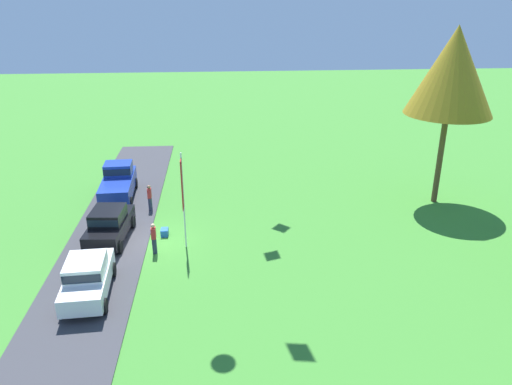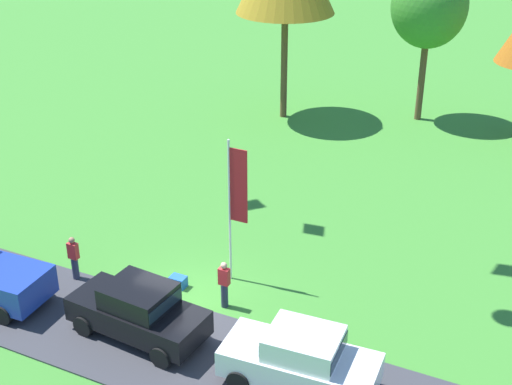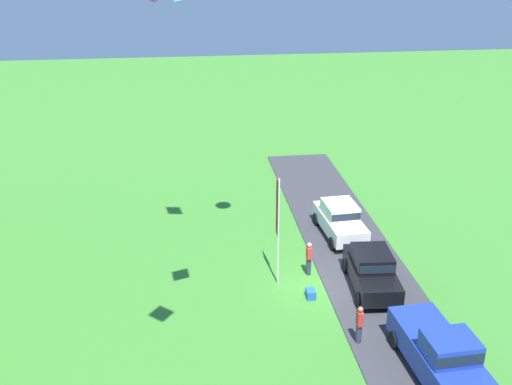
{
  "view_description": "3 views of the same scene",
  "coord_description": "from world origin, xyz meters",
  "px_view_note": "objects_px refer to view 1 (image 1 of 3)",
  "views": [
    {
      "loc": [
        24.53,
        4.02,
        12.92
      ],
      "look_at": [
        0.9,
        5.84,
        3.17
      ],
      "focal_mm": 35.0,
      "sensor_mm": 36.0,
      "label": 1
    },
    {
      "loc": [
        10.66,
        -16.65,
        14.0
      ],
      "look_at": [
        0.4,
        4.48,
        2.29
      ],
      "focal_mm": 50.0,
      "sensor_mm": 36.0,
      "label": 2
    },
    {
      "loc": [
        -23.28,
        6.19,
        14.91
      ],
      "look_at": [
        -0.86,
        3.3,
        5.3
      ],
      "focal_mm": 42.0,
      "sensor_mm": 36.0,
      "label": 3
    }
  ],
  "objects_px": {
    "flag_banner": "(183,190)",
    "cooler_box": "(165,232)",
    "car_sedan_mid_row": "(109,224)",
    "person_beside_suv": "(154,238)",
    "car_pickup_near_entrance": "(118,182)",
    "tree_far_right": "(453,71)",
    "car_sedan_by_flagpole": "(87,276)",
    "person_watching_sky": "(150,198)"
  },
  "relations": [
    {
      "from": "car_pickup_near_entrance",
      "to": "car_sedan_mid_row",
      "type": "distance_m",
      "value": 6.24
    },
    {
      "from": "car_sedan_mid_row",
      "to": "cooler_box",
      "type": "bearing_deg",
      "value": 97.72
    },
    {
      "from": "tree_far_right",
      "to": "flag_banner",
      "type": "xyz_separation_m",
      "value": [
        5.23,
        -15.82,
        -5.0
      ]
    },
    {
      "from": "tree_far_right",
      "to": "car_pickup_near_entrance",
      "type": "bearing_deg",
      "value": -96.15
    },
    {
      "from": "car_sedan_by_flagpole",
      "to": "tree_far_right",
      "type": "height_order",
      "value": "tree_far_right"
    },
    {
      "from": "car_pickup_near_entrance",
      "to": "person_watching_sky",
      "type": "bearing_deg",
      "value": 44.66
    },
    {
      "from": "car_sedan_mid_row",
      "to": "car_pickup_near_entrance",
      "type": "bearing_deg",
      "value": -174.48
    },
    {
      "from": "car_sedan_mid_row",
      "to": "cooler_box",
      "type": "relative_size",
      "value": 8.07
    },
    {
      "from": "car_sedan_mid_row",
      "to": "car_sedan_by_flagpole",
      "type": "xyz_separation_m",
      "value": [
        5.38,
        0.07,
        0.0
      ]
    },
    {
      "from": "car_pickup_near_entrance",
      "to": "person_watching_sky",
      "type": "distance_m",
      "value": 3.29
    },
    {
      "from": "car_sedan_mid_row",
      "to": "car_sedan_by_flagpole",
      "type": "bearing_deg",
      "value": 0.79
    },
    {
      "from": "person_watching_sky",
      "to": "cooler_box",
      "type": "distance_m",
      "value": 3.74
    },
    {
      "from": "car_sedan_by_flagpole",
      "to": "cooler_box",
      "type": "distance_m",
      "value": 6.48
    },
    {
      "from": "car_sedan_by_flagpole",
      "to": "person_watching_sky",
      "type": "height_order",
      "value": "car_sedan_by_flagpole"
    },
    {
      "from": "car_sedan_by_flagpole",
      "to": "person_watching_sky",
      "type": "xyz_separation_m",
      "value": [
        -9.25,
        1.64,
        -0.16
      ]
    },
    {
      "from": "person_beside_suv",
      "to": "tree_far_right",
      "type": "height_order",
      "value": "tree_far_right"
    },
    {
      "from": "person_watching_sky",
      "to": "tree_far_right",
      "type": "bearing_deg",
      "value": 90.37
    },
    {
      "from": "car_sedan_by_flagpole",
      "to": "person_beside_suv",
      "type": "xyz_separation_m",
      "value": [
        -3.77,
        2.5,
        -0.16
      ]
    },
    {
      "from": "flag_banner",
      "to": "cooler_box",
      "type": "distance_m",
      "value": 3.78
    },
    {
      "from": "flag_banner",
      "to": "cooler_box",
      "type": "relative_size",
      "value": 9.46
    },
    {
      "from": "car_sedan_by_flagpole",
      "to": "person_beside_suv",
      "type": "distance_m",
      "value": 4.53
    },
    {
      "from": "car_pickup_near_entrance",
      "to": "person_beside_suv",
      "type": "distance_m",
      "value": 8.44
    },
    {
      "from": "car_sedan_mid_row",
      "to": "flag_banner",
      "type": "height_order",
      "value": "flag_banner"
    },
    {
      "from": "person_beside_suv",
      "to": "flag_banner",
      "type": "height_order",
      "value": "flag_banner"
    },
    {
      "from": "person_beside_suv",
      "to": "car_sedan_by_flagpole",
      "type": "bearing_deg",
      "value": -33.56
    },
    {
      "from": "cooler_box",
      "to": "car_sedan_mid_row",
      "type": "bearing_deg",
      "value": -82.28
    },
    {
      "from": "car_sedan_mid_row",
      "to": "tree_far_right",
      "type": "relative_size",
      "value": 0.41
    },
    {
      "from": "flag_banner",
      "to": "car_pickup_near_entrance",
      "type": "bearing_deg",
      "value": -147.37
    },
    {
      "from": "car_pickup_near_entrance",
      "to": "cooler_box",
      "type": "height_order",
      "value": "car_pickup_near_entrance"
    },
    {
      "from": "person_watching_sky",
      "to": "flag_banner",
      "type": "relative_size",
      "value": 0.32
    },
    {
      "from": "car_sedan_mid_row",
      "to": "person_beside_suv",
      "type": "distance_m",
      "value": 3.04
    },
    {
      "from": "person_watching_sky",
      "to": "flag_banner",
      "type": "distance_m",
      "value": 6.19
    },
    {
      "from": "car_sedan_mid_row",
      "to": "cooler_box",
      "type": "height_order",
      "value": "car_sedan_mid_row"
    },
    {
      "from": "car_sedan_by_flagpole",
      "to": "person_watching_sky",
      "type": "distance_m",
      "value": 9.39
    },
    {
      "from": "car_sedan_by_flagpole",
      "to": "flag_banner",
      "type": "xyz_separation_m",
      "value": [
        -4.14,
        4.09,
        2.32
      ]
    },
    {
      "from": "car_sedan_mid_row",
      "to": "tree_far_right",
      "type": "distance_m",
      "value": 21.66
    },
    {
      "from": "car_sedan_mid_row",
      "to": "car_sedan_by_flagpole",
      "type": "distance_m",
      "value": 5.38
    },
    {
      "from": "person_beside_suv",
      "to": "cooler_box",
      "type": "distance_m",
      "value": 2.14
    },
    {
      "from": "tree_far_right",
      "to": "cooler_box",
      "type": "distance_m",
      "value": 19.28
    },
    {
      "from": "car_pickup_near_entrance",
      "to": "person_beside_suv",
      "type": "bearing_deg",
      "value": 22.1
    },
    {
      "from": "tree_far_right",
      "to": "person_beside_suv",
      "type": "bearing_deg",
      "value": -72.18
    },
    {
      "from": "car_pickup_near_entrance",
      "to": "tree_far_right",
      "type": "bearing_deg",
      "value": 83.85
    }
  ]
}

